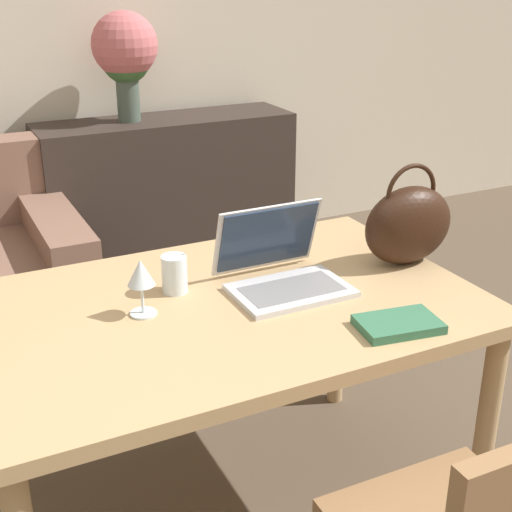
{
  "coord_description": "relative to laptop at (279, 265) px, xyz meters",
  "views": [
    {
      "loc": [
        -0.61,
        -1.02,
        1.6
      ],
      "look_at": [
        0.18,
        0.58,
        0.85
      ],
      "focal_mm": 50.0,
      "sensor_mm": 36.0,
      "label": 1
    }
  ],
  "objects": [
    {
      "name": "drinking_glass",
      "position": [
        -0.29,
        0.08,
        -0.01
      ],
      "size": [
        0.07,
        0.07,
        0.11
      ],
      "color": "silver",
      "rests_on": "dining_table"
    },
    {
      "name": "flower_vase",
      "position": [
        0.16,
        1.95,
        0.38
      ],
      "size": [
        0.33,
        0.33,
        0.55
      ],
      "color": "#47564C",
      "rests_on": "sideboard"
    },
    {
      "name": "wine_glass",
      "position": [
        -0.41,
        -0.01,
        0.05
      ],
      "size": [
        0.07,
        0.07,
        0.16
      ],
      "color": "silver",
      "rests_on": "dining_table"
    },
    {
      "name": "dining_table",
      "position": [
        -0.19,
        -0.04,
        -0.14
      ],
      "size": [
        1.38,
        0.9,
        0.73
      ],
      "color": "tan",
      "rests_on": "ground_plane"
    },
    {
      "name": "handbag",
      "position": [
        0.42,
        -0.03,
        0.07
      ],
      "size": [
        0.3,
        0.15,
        0.31
      ],
      "color": "black",
      "rests_on": "dining_table"
    },
    {
      "name": "book",
      "position": [
        0.14,
        -0.37,
        -0.05
      ],
      "size": [
        0.22,
        0.16,
        0.02
      ],
      "rotation": [
        0.0,
        0.0,
        -0.15
      ],
      "color": "#336B4C",
      "rests_on": "dining_table"
    },
    {
      "name": "sideboard",
      "position": [
        0.34,
        1.94,
        -0.38
      ],
      "size": [
        1.37,
        0.4,
        0.82
      ],
      "color": "#332823",
      "rests_on": "ground_plane"
    },
    {
      "name": "wall_back",
      "position": [
        -0.27,
        2.23,
        0.56
      ],
      "size": [
        10.0,
        0.06,
        2.7
      ],
      "color": "beige",
      "rests_on": "ground_plane"
    },
    {
      "name": "laptop",
      "position": [
        0.0,
        0.0,
        0.0
      ],
      "size": [
        0.32,
        0.3,
        0.22
      ],
      "color": "silver",
      "rests_on": "dining_table"
    }
  ]
}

